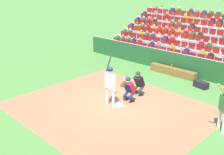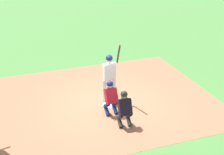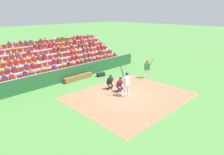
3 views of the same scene
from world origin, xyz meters
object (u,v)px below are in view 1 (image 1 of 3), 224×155
object	(u,v)px
batter_at_plate	(110,82)
water_bottle_on_bench	(172,66)
home_plate_umpire	(139,82)
catcher_crouching	(129,88)
home_plate_marker	(118,104)
dugout_bench	(173,71)
on_deck_batter	(224,105)
equipment_duffel_bag	(201,84)

from	to	relation	value
batter_at_plate	water_bottle_on_bench	size ratio (longest dim) A/B	9.59
home_plate_umpire	catcher_crouching	bearing A→B (deg)	98.44
home_plate_marker	water_bottle_on_bench	xyz separation A→B (m)	(0.45, -5.19, 0.55)
catcher_crouching	dugout_bench	xyz separation A→B (m)	(0.52, -4.71, -0.49)
home_plate_umpire	on_deck_batter	bearing A→B (deg)	173.69
catcher_crouching	equipment_duffel_bag	world-z (taller)	catcher_crouching
home_plate_umpire	dugout_bench	bearing A→B (deg)	-84.29
home_plate_marker	water_bottle_on_bench	bearing A→B (deg)	-85.10
batter_at_plate	catcher_crouching	xyz separation A→B (m)	(-0.30, -0.92, -0.48)
batter_at_plate	home_plate_umpire	world-z (taller)	batter_at_plate
batter_at_plate	catcher_crouching	bearing A→B (deg)	-108.22
home_plate_umpire	dugout_bench	size ratio (longest dim) A/B	0.43
home_plate_umpire	dugout_bench	world-z (taller)	home_plate_umpire
batter_at_plate	water_bottle_on_bench	distance (m)	5.59
water_bottle_on_bench	catcher_crouching	bearing A→B (deg)	97.02
home_plate_marker	equipment_duffel_bag	xyz separation A→B (m)	(-1.78, -4.56, 0.16)
home_plate_marker	equipment_duffel_bag	bearing A→B (deg)	-111.33
catcher_crouching	home_plate_umpire	xyz separation A→B (m)	(0.14, -0.93, -0.01)
dugout_bench	water_bottle_on_bench	bearing A→B (deg)	58.92
home_plate_umpire	on_deck_batter	xyz separation A→B (m)	(-4.39, 0.49, 0.39)
equipment_duffel_bag	dugout_bench	bearing A→B (deg)	-4.96
batter_at_plate	dugout_bench	size ratio (longest dim) A/B	0.79
home_plate_marker	batter_at_plate	xyz separation A→B (m)	(0.18, 0.35, 1.18)
dugout_bench	equipment_duffel_bag	size ratio (longest dim) A/B	3.81
dugout_bench	water_bottle_on_bench	size ratio (longest dim) A/B	12.12
catcher_crouching	on_deck_batter	distance (m)	4.30
dugout_bench	batter_at_plate	bearing A→B (deg)	92.17
dugout_bench	on_deck_batter	world-z (taller)	on_deck_batter
on_deck_batter	equipment_duffel_bag	bearing A→B (deg)	-53.77
water_bottle_on_bench	equipment_duffel_bag	size ratio (longest dim) A/B	0.31
water_bottle_on_bench	equipment_duffel_bag	bearing A→B (deg)	164.12
home_plate_umpire	water_bottle_on_bench	bearing A→B (deg)	-83.34
home_plate_marker	dugout_bench	world-z (taller)	dugout_bench
batter_at_plate	home_plate_marker	bearing A→B (deg)	-116.98
water_bottle_on_bench	batter_at_plate	bearing A→B (deg)	92.75
catcher_crouching	water_bottle_on_bench	bearing A→B (deg)	-82.98
home_plate_umpire	on_deck_batter	distance (m)	4.44
dugout_bench	on_deck_batter	xyz separation A→B (m)	(-4.77, 4.27, 0.87)
catcher_crouching	dugout_bench	bearing A→B (deg)	-83.75
dugout_bench	water_bottle_on_bench	world-z (taller)	water_bottle_on_bench
batter_at_plate	equipment_duffel_bag	size ratio (longest dim) A/B	3.01
home_plate_marker	equipment_duffel_bag	world-z (taller)	equipment_duffel_bag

